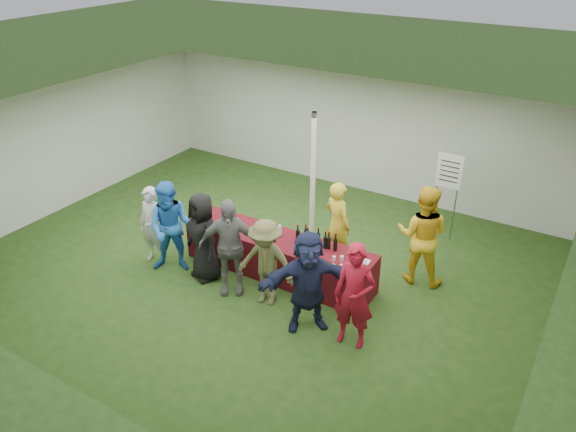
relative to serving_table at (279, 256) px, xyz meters
The scene contains 18 objects.
ground 0.67m from the serving_table, 168.53° to the left, with size 60.00×60.00×0.00m, color #284719.
tent 1.63m from the serving_table, 92.04° to the left, with size 10.00×10.00×10.00m.
serving_table is the anchor object (origin of this frame).
wine_bottles 0.87m from the serving_table, 11.67° to the left, with size 0.78×0.16×0.32m.
wine_glasses 0.59m from the serving_table, 132.09° to the right, with size 2.77×0.17×0.16m.
water_bottle 0.49m from the serving_table, 106.35° to the left, with size 0.07×0.07×0.23m.
bar_towel 1.64m from the serving_table, ahead, with size 0.25×0.18×0.03m, color white.
dump_bucket 1.75m from the serving_table, ahead, with size 0.24×0.24×0.18m, color slate.
wine_list_sign 3.68m from the serving_table, 53.86° to the left, with size 0.50×0.03×1.80m.
staff_pourer 1.22m from the serving_table, 50.10° to the left, with size 0.61×0.40×1.66m, color gold.
staff_back 2.56m from the serving_table, 27.21° to the left, with size 0.89×0.70×1.84m, color yellow.
customer_0 2.40m from the serving_table, 159.58° to the right, with size 0.55×0.36×1.51m, color beige.
customer_1 1.99m from the serving_table, 153.65° to the right, with size 0.85×0.66×1.74m, color blue.
customer_2 1.39m from the serving_table, 144.72° to the right, with size 0.81×0.52×1.65m, color black.
customer_3 1.09m from the serving_table, 116.54° to the right, with size 1.03×0.43×1.76m, color slate.
customer_4 0.96m from the serving_table, 71.24° to the right, with size 1.00×0.58×1.56m, color brown.
customer_5 1.63m from the serving_table, 40.72° to the right, with size 1.58×0.50×1.70m, color #1C2244.
customer_6 2.25m from the serving_table, 27.16° to the right, with size 0.63×0.41×1.72m, color maroon.
Camera 1 is at (5.17, -7.35, 5.76)m, focal length 35.00 mm.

